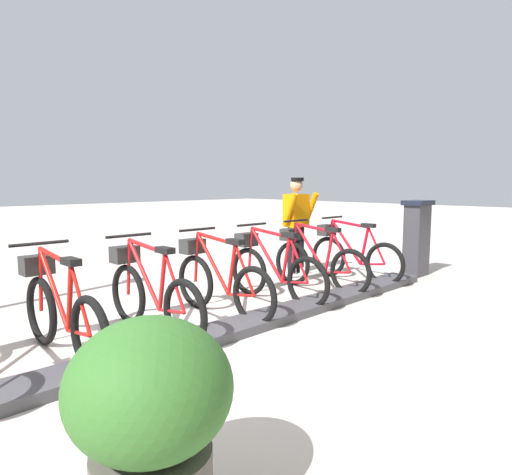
{
  "coord_description": "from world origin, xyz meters",
  "views": [
    {
      "loc": [
        -3.46,
        2.24,
        1.57
      ],
      "look_at": [
        0.5,
        -1.71,
        0.9
      ],
      "focal_mm": 32.07,
      "sensor_mm": 36.0,
      "label": 1
    }
  ],
  "objects_px": {
    "bike_docked_5": "(60,310)",
    "planter_bush": "(151,411)",
    "bike_docked_1": "(316,261)",
    "worker_near_rack": "(297,222)",
    "bike_docked_2": "(272,269)",
    "bike_docked_4": "(150,293)",
    "payment_kiosk": "(417,237)",
    "bike_docked_0": "(351,254)",
    "bike_docked_3": "(219,280)"
  },
  "relations": [
    {
      "from": "payment_kiosk",
      "to": "bike_docked_1",
      "type": "bearing_deg",
      "value": 74.17
    },
    {
      "from": "bike_docked_3",
      "to": "planter_bush",
      "type": "relative_size",
      "value": 1.77
    },
    {
      "from": "payment_kiosk",
      "to": "bike_docked_1",
      "type": "relative_size",
      "value": 0.74
    },
    {
      "from": "payment_kiosk",
      "to": "bike_docked_1",
      "type": "distance_m",
      "value": 2.11
    },
    {
      "from": "bike_docked_3",
      "to": "bike_docked_5",
      "type": "distance_m",
      "value": 1.87
    },
    {
      "from": "worker_near_rack",
      "to": "bike_docked_2",
      "type": "bearing_deg",
      "value": 120.75
    },
    {
      "from": "bike_docked_5",
      "to": "bike_docked_2",
      "type": "bearing_deg",
      "value": -90.0
    },
    {
      "from": "bike_docked_2",
      "to": "bike_docked_3",
      "type": "distance_m",
      "value": 0.94
    },
    {
      "from": "payment_kiosk",
      "to": "planter_bush",
      "type": "relative_size",
      "value": 1.32
    },
    {
      "from": "planter_bush",
      "to": "payment_kiosk",
      "type": "bearing_deg",
      "value": -74.12
    },
    {
      "from": "payment_kiosk",
      "to": "bike_docked_3",
      "type": "height_order",
      "value": "payment_kiosk"
    },
    {
      "from": "payment_kiosk",
      "to": "bike_docked_2",
      "type": "relative_size",
      "value": 0.74
    },
    {
      "from": "payment_kiosk",
      "to": "bike_docked_1",
      "type": "height_order",
      "value": "payment_kiosk"
    },
    {
      "from": "bike_docked_1",
      "to": "bike_docked_2",
      "type": "bearing_deg",
      "value": 90.0
    },
    {
      "from": "bike_docked_2",
      "to": "worker_near_rack",
      "type": "relative_size",
      "value": 1.04
    },
    {
      "from": "payment_kiosk",
      "to": "bike_docked_0",
      "type": "bearing_deg",
      "value": 62.12
    },
    {
      "from": "bike_docked_5",
      "to": "planter_bush",
      "type": "bearing_deg",
      "value": 167.48
    },
    {
      "from": "bike_docked_0",
      "to": "planter_bush",
      "type": "relative_size",
      "value": 1.77
    },
    {
      "from": "bike_docked_3",
      "to": "planter_bush",
      "type": "bearing_deg",
      "value": 134.56
    },
    {
      "from": "bike_docked_4",
      "to": "bike_docked_0",
      "type": "bearing_deg",
      "value": -90.0
    },
    {
      "from": "bike_docked_4",
      "to": "bike_docked_3",
      "type": "bearing_deg",
      "value": -90.0
    },
    {
      "from": "bike_docked_5",
      "to": "worker_near_rack",
      "type": "height_order",
      "value": "worker_near_rack"
    },
    {
      "from": "bike_docked_0",
      "to": "bike_docked_5",
      "type": "distance_m",
      "value": 4.68
    },
    {
      "from": "worker_near_rack",
      "to": "bike_docked_5",
      "type": "bearing_deg",
      "value": 102.47
    },
    {
      "from": "bike_docked_0",
      "to": "bike_docked_5",
      "type": "height_order",
      "value": "same"
    },
    {
      "from": "bike_docked_0",
      "to": "bike_docked_1",
      "type": "relative_size",
      "value": 1.0
    },
    {
      "from": "payment_kiosk",
      "to": "bike_docked_0",
      "type": "height_order",
      "value": "payment_kiosk"
    },
    {
      "from": "bike_docked_1",
      "to": "bike_docked_5",
      "type": "bearing_deg",
      "value": 90.0
    },
    {
      "from": "bike_docked_0",
      "to": "bike_docked_3",
      "type": "relative_size",
      "value": 1.0
    },
    {
      "from": "bike_docked_3",
      "to": "planter_bush",
      "type": "distance_m",
      "value": 3.36
    },
    {
      "from": "bike_docked_3",
      "to": "worker_near_rack",
      "type": "height_order",
      "value": "worker_near_rack"
    },
    {
      "from": "bike_docked_1",
      "to": "worker_near_rack",
      "type": "xyz_separation_m",
      "value": [
        0.99,
        -0.72,
        0.48
      ]
    },
    {
      "from": "bike_docked_0",
      "to": "bike_docked_4",
      "type": "bearing_deg",
      "value": 90.0
    },
    {
      "from": "bike_docked_2",
      "to": "bike_docked_4",
      "type": "bearing_deg",
      "value": 90.0
    },
    {
      "from": "bike_docked_4",
      "to": "planter_bush",
      "type": "xyz_separation_m",
      "value": [
        -2.36,
        1.46,
        0.11
      ]
    },
    {
      "from": "payment_kiosk",
      "to": "worker_near_rack",
      "type": "xyz_separation_m",
      "value": [
        1.56,
        1.29,
        0.24
      ]
    },
    {
      "from": "bike_docked_4",
      "to": "planter_bush",
      "type": "distance_m",
      "value": 2.78
    },
    {
      "from": "payment_kiosk",
      "to": "planter_bush",
      "type": "bearing_deg",
      "value": 105.88
    },
    {
      "from": "bike_docked_1",
      "to": "bike_docked_4",
      "type": "relative_size",
      "value": 1.0
    },
    {
      "from": "bike_docked_4",
      "to": "worker_near_rack",
      "type": "height_order",
      "value": "worker_near_rack"
    },
    {
      "from": "bike_docked_2",
      "to": "bike_docked_3",
      "type": "relative_size",
      "value": 1.0
    },
    {
      "from": "bike_docked_0",
      "to": "bike_docked_5",
      "type": "bearing_deg",
      "value": 90.0
    },
    {
      "from": "planter_bush",
      "to": "bike_docked_5",
      "type": "bearing_deg",
      "value": -12.52
    },
    {
      "from": "bike_docked_4",
      "to": "worker_near_rack",
      "type": "distance_m",
      "value": 3.7
    },
    {
      "from": "bike_docked_3",
      "to": "planter_bush",
      "type": "xyz_separation_m",
      "value": [
        -2.36,
        2.4,
        0.11
      ]
    },
    {
      "from": "bike_docked_3",
      "to": "worker_near_rack",
      "type": "distance_m",
      "value": 2.82
    },
    {
      "from": "bike_docked_2",
      "to": "worker_near_rack",
      "type": "distance_m",
      "value": 1.99
    },
    {
      "from": "payment_kiosk",
      "to": "planter_bush",
      "type": "distance_m",
      "value": 6.53
    },
    {
      "from": "payment_kiosk",
      "to": "bike_docked_3",
      "type": "bearing_deg",
      "value": 81.64
    },
    {
      "from": "bike_docked_1",
      "to": "planter_bush",
      "type": "bearing_deg",
      "value": 118.94
    }
  ]
}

